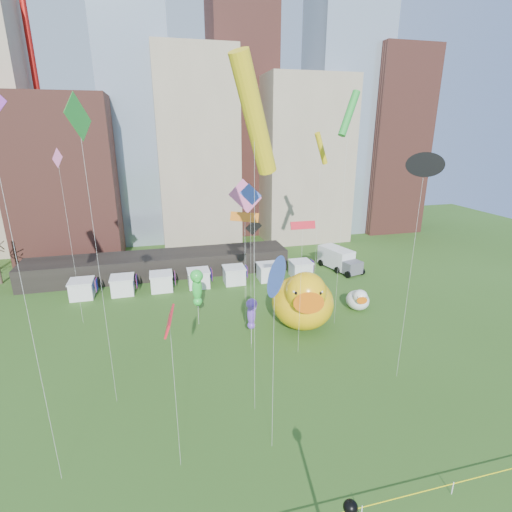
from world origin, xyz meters
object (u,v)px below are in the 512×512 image
object	(u,v)px
seahorse_purple	(252,311)
box_truck	(339,259)
big_duck	(303,300)
seahorse_green	(197,285)
small_duck	(358,299)

from	to	relation	value
seahorse_purple	box_truck	world-z (taller)	seahorse_purple
big_duck	seahorse_green	world-z (taller)	big_duck
small_duck	box_truck	bearing A→B (deg)	89.06
big_duck	box_truck	xyz separation A→B (m)	(12.12, 16.08, -1.62)
big_duck	small_duck	distance (m)	8.61
big_duck	seahorse_purple	xyz separation A→B (m)	(-6.27, -2.09, 0.42)
seahorse_green	small_duck	bearing A→B (deg)	-1.89
seahorse_green	box_truck	bearing A→B (deg)	29.85
big_duck	box_truck	distance (m)	20.20
small_duck	seahorse_green	size ratio (longest dim) A/B	0.62
small_duck	big_duck	bearing A→B (deg)	-147.71
seahorse_green	box_truck	distance (m)	26.55
big_duck	seahorse_green	xyz separation A→B (m)	(-10.99, 3.39, 1.55)
big_duck	seahorse_green	size ratio (longest dim) A/B	1.53
seahorse_green	seahorse_purple	xyz separation A→B (m)	(4.72, -5.47, -1.13)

